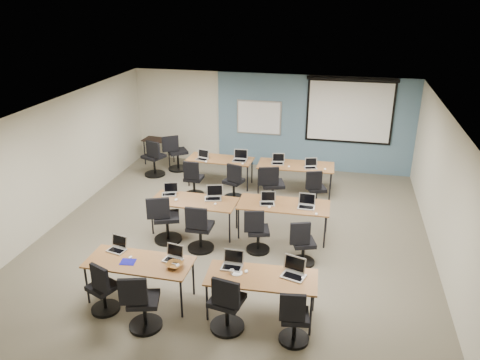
% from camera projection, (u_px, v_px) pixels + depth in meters
% --- Properties ---
extents(floor, '(8.00, 9.00, 0.02)m').
position_uv_depth(floor, '(234.00, 239.00, 9.82)').
color(floor, '#6B6354').
rests_on(floor, ground).
extents(ceiling, '(8.00, 9.00, 0.02)m').
position_uv_depth(ceiling, '(233.00, 113.00, 8.79)').
color(ceiling, white).
rests_on(ceiling, ground).
extents(wall_back, '(8.00, 0.04, 2.70)m').
position_uv_depth(wall_back, '(270.00, 121.00, 13.36)').
color(wall_back, beige).
rests_on(wall_back, ground).
extents(wall_front, '(8.00, 0.04, 2.70)m').
position_uv_depth(wall_front, '(140.00, 328.00, 5.25)').
color(wall_front, beige).
rests_on(wall_front, ground).
extents(wall_left, '(0.04, 9.00, 2.70)m').
position_uv_depth(wall_left, '(54.00, 164.00, 10.11)').
color(wall_left, beige).
rests_on(wall_left, ground).
extents(wall_right, '(0.04, 9.00, 2.70)m').
position_uv_depth(wall_right, '(447.00, 198.00, 8.49)').
color(wall_right, beige).
rests_on(wall_right, ground).
extents(blue_accent_panel, '(5.50, 0.04, 2.70)m').
position_uv_depth(blue_accent_panel, '(314.00, 124.00, 13.08)').
color(blue_accent_panel, '#3D5977').
rests_on(blue_accent_panel, wall_back).
extents(whiteboard, '(1.28, 0.03, 0.98)m').
position_uv_depth(whiteboard, '(259.00, 118.00, 13.32)').
color(whiteboard, '#B8B8B8').
rests_on(whiteboard, wall_back).
extents(projector_screen, '(2.40, 0.10, 1.82)m').
position_uv_depth(projector_screen, '(350.00, 107.00, 12.63)').
color(projector_screen, black).
rests_on(projector_screen, wall_back).
extents(training_table_front_left, '(1.76, 0.73, 0.73)m').
position_uv_depth(training_table_front_left, '(139.00, 264.00, 7.68)').
color(training_table_front_left, '#A1702A').
rests_on(training_table_front_left, floor).
extents(training_table_front_right, '(1.73, 0.72, 0.73)m').
position_uv_depth(training_table_front_right, '(262.00, 279.00, 7.27)').
color(training_table_front_right, brown).
rests_on(training_table_front_right, floor).
extents(training_table_mid_left, '(1.81, 0.75, 0.73)m').
position_uv_depth(training_table_mid_left, '(194.00, 202.00, 9.87)').
color(training_table_mid_left, '#99602E').
rests_on(training_table_mid_left, floor).
extents(training_table_mid_right, '(1.89, 0.79, 0.73)m').
position_uv_depth(training_table_mid_right, '(284.00, 206.00, 9.70)').
color(training_table_mid_right, '#A66E41').
rests_on(training_table_mid_right, floor).
extents(training_table_back_left, '(1.70, 0.71, 0.73)m').
position_uv_depth(training_table_back_left, '(220.00, 160.00, 12.26)').
color(training_table_back_left, olive).
rests_on(training_table_back_left, floor).
extents(training_table_back_right, '(1.91, 0.80, 0.73)m').
position_uv_depth(training_table_back_right, '(296.00, 166.00, 11.83)').
color(training_table_back_right, '#99633B').
rests_on(training_table_back_right, floor).
extents(laptop_0, '(0.30, 0.26, 0.23)m').
position_uv_depth(laptop_0, '(118.00, 247.00, 7.98)').
color(laptop_0, '#A9A9AA').
rests_on(laptop_0, training_table_front_left).
extents(mouse_0, '(0.07, 0.10, 0.03)m').
position_uv_depth(mouse_0, '(130.00, 257.00, 7.76)').
color(mouse_0, white).
rests_on(mouse_0, training_table_front_left).
extents(task_chair_0, '(0.49, 0.46, 0.95)m').
position_uv_depth(task_chair_0, '(103.00, 292.00, 7.46)').
color(task_chair_0, black).
rests_on(task_chair_0, floor).
extents(laptop_1, '(0.30, 0.26, 0.23)m').
position_uv_depth(laptop_1, '(174.00, 256.00, 7.70)').
color(laptop_1, '#B3B3B8').
rests_on(laptop_1, training_table_front_left).
extents(mouse_1, '(0.08, 0.11, 0.03)m').
position_uv_depth(mouse_1, '(178.00, 265.00, 7.54)').
color(mouse_1, white).
rests_on(mouse_1, training_table_front_left).
extents(task_chair_1, '(0.52, 0.52, 1.00)m').
position_uv_depth(task_chair_1, '(142.00, 306.00, 7.08)').
color(task_chair_1, black).
rests_on(task_chair_1, floor).
extents(laptop_2, '(0.33, 0.28, 0.25)m').
position_uv_depth(laptop_2, '(233.00, 263.00, 7.50)').
color(laptop_2, '#B9B9C3').
rests_on(laptop_2, training_table_front_right).
extents(mouse_2, '(0.06, 0.09, 0.03)m').
position_uv_depth(mouse_2, '(246.00, 271.00, 7.37)').
color(mouse_2, white).
rests_on(mouse_2, training_table_front_right).
extents(task_chair_2, '(0.54, 0.54, 1.01)m').
position_uv_depth(task_chair_2, '(227.00, 308.00, 7.05)').
color(task_chair_2, black).
rests_on(task_chair_2, floor).
extents(laptop_3, '(0.36, 0.30, 0.27)m').
position_uv_depth(laptop_3, '(294.00, 271.00, 7.28)').
color(laptop_3, '#B7B7B7').
rests_on(laptop_3, training_table_front_right).
extents(mouse_3, '(0.09, 0.11, 0.03)m').
position_uv_depth(mouse_3, '(303.00, 278.00, 7.20)').
color(mouse_3, white).
rests_on(mouse_3, training_table_front_right).
extents(task_chair_3, '(0.46, 0.46, 0.94)m').
position_uv_depth(task_chair_3, '(294.00, 321.00, 6.81)').
color(task_chair_3, black).
rests_on(task_chair_3, floor).
extents(laptop_4, '(0.31, 0.26, 0.24)m').
position_uv_depth(laptop_4, '(170.00, 192.00, 10.13)').
color(laptop_4, '#BCBCBC').
rests_on(laptop_4, training_table_mid_left).
extents(mouse_4, '(0.08, 0.11, 0.04)m').
position_uv_depth(mouse_4, '(176.00, 200.00, 9.85)').
color(mouse_4, white).
rests_on(mouse_4, training_table_mid_left).
extents(task_chair_4, '(0.60, 0.57, 1.05)m').
position_uv_depth(task_chair_4, '(165.00, 223.00, 9.56)').
color(task_chair_4, black).
rests_on(task_chair_4, floor).
extents(laptop_5, '(0.35, 0.30, 0.27)m').
position_uv_depth(laptop_5, '(214.00, 195.00, 9.93)').
color(laptop_5, silver).
rests_on(laptop_5, training_table_mid_left).
extents(mouse_5, '(0.08, 0.10, 0.03)m').
position_uv_depth(mouse_5, '(215.00, 204.00, 9.67)').
color(mouse_5, white).
rests_on(mouse_5, training_table_mid_left).
extents(task_chair_5, '(0.54, 0.54, 1.01)m').
position_uv_depth(task_chair_5, '(199.00, 232.00, 9.23)').
color(task_chair_5, black).
rests_on(task_chair_5, floor).
extents(laptop_6, '(0.31, 0.26, 0.23)m').
position_uv_depth(laptop_6, '(268.00, 201.00, 9.70)').
color(laptop_6, '#BABABA').
rests_on(laptop_6, training_table_mid_right).
extents(mouse_6, '(0.08, 0.11, 0.03)m').
position_uv_depth(mouse_6, '(269.00, 207.00, 9.53)').
color(mouse_6, white).
rests_on(mouse_6, training_table_mid_right).
extents(task_chair_6, '(0.48, 0.47, 0.96)m').
position_uv_depth(task_chair_6, '(257.00, 234.00, 9.19)').
color(task_chair_6, black).
rests_on(task_chair_6, floor).
extents(laptop_7, '(0.34, 0.29, 0.26)m').
position_uv_depth(laptop_7, '(307.00, 204.00, 9.54)').
color(laptop_7, silver).
rests_on(laptop_7, training_table_mid_right).
extents(mouse_7, '(0.09, 0.11, 0.03)m').
position_uv_depth(mouse_7, '(316.00, 214.00, 9.24)').
color(mouse_7, white).
rests_on(mouse_7, training_table_mid_right).
extents(task_chair_7, '(0.48, 0.46, 0.95)m').
position_uv_depth(task_chair_7, '(302.00, 246.00, 8.77)').
color(task_chair_7, black).
rests_on(task_chair_7, floor).
extents(laptop_8, '(0.31, 0.26, 0.24)m').
position_uv_depth(laptop_8, '(202.00, 157.00, 12.19)').
color(laptop_8, '#ADADAD').
rests_on(laptop_8, training_table_back_left).
extents(mouse_8, '(0.07, 0.10, 0.03)m').
position_uv_depth(mouse_8, '(206.00, 162.00, 12.01)').
color(mouse_8, white).
rests_on(mouse_8, training_table_back_left).
extents(task_chair_8, '(0.48, 0.48, 0.97)m').
position_uv_depth(task_chair_8, '(193.00, 181.00, 11.68)').
color(task_chair_8, black).
rests_on(task_chair_8, floor).
extents(laptop_9, '(0.36, 0.31, 0.27)m').
position_uv_depth(laptop_9, '(240.00, 158.00, 12.10)').
color(laptop_9, silver).
rests_on(laptop_9, training_table_back_left).
extents(mouse_9, '(0.06, 0.10, 0.03)m').
position_uv_depth(mouse_9, '(243.00, 164.00, 11.87)').
color(mouse_9, white).
rests_on(mouse_9, training_table_back_left).
extents(task_chair_9, '(0.49, 0.48, 0.97)m').
position_uv_depth(task_chair_9, '(234.00, 184.00, 11.50)').
color(task_chair_9, black).
rests_on(task_chair_9, floor).
extents(laptop_10, '(0.31, 0.27, 0.24)m').
position_uv_depth(laptop_10, '(278.00, 161.00, 11.91)').
color(laptop_10, '#ABABB1').
rests_on(laptop_10, training_table_back_right).
extents(mouse_10, '(0.07, 0.10, 0.03)m').
position_uv_depth(mouse_10, '(289.00, 166.00, 11.69)').
color(mouse_10, white).
rests_on(mouse_10, training_table_back_right).
extents(task_chair_10, '(0.59, 0.58, 1.05)m').
position_uv_depth(task_chair_10, '(272.00, 189.00, 11.13)').
color(task_chair_10, black).
rests_on(task_chair_10, floor).
extents(laptop_11, '(0.30, 0.26, 0.23)m').
position_uv_depth(laptop_11, '(311.00, 165.00, 11.62)').
color(laptop_11, '#A7A6B3').
rests_on(laptop_11, training_table_back_right).
extents(mouse_11, '(0.09, 0.12, 0.04)m').
position_uv_depth(mouse_11, '(325.00, 169.00, 11.51)').
color(mouse_11, white).
rests_on(mouse_11, training_table_back_right).
extents(task_chair_11, '(0.49, 0.47, 0.95)m').
position_uv_depth(task_chair_11, '(315.00, 192.00, 11.11)').
color(task_chair_11, black).
rests_on(task_chair_11, floor).
extents(blue_mousepad, '(0.27, 0.23, 0.01)m').
position_uv_depth(blue_mousepad, '(128.00, 262.00, 7.64)').
color(blue_mousepad, '#100E8C').
rests_on(blue_mousepad, training_table_front_left).
extents(snack_bowl, '(0.39, 0.39, 0.08)m').
position_uv_depth(snack_bowl, '(174.00, 265.00, 7.49)').
color(snack_bowl, brown).
rests_on(snack_bowl, training_table_front_left).
extents(snack_plate, '(0.21, 0.21, 0.01)m').
position_uv_depth(snack_plate, '(236.00, 273.00, 7.35)').
color(snack_plate, white).
rests_on(snack_plate, training_table_front_right).
extents(coffee_cup, '(0.07, 0.07, 0.05)m').
position_uv_depth(coffee_cup, '(232.00, 272.00, 7.31)').
color(coffee_cup, white).
rests_on(coffee_cup, snack_plate).
extents(utility_table, '(0.88, 0.49, 0.75)m').
position_uv_depth(utility_table, '(159.00, 142.00, 13.78)').
color(utility_table, black).
rests_on(utility_table, floor).
extents(spare_chair_a, '(0.65, 0.58, 1.05)m').
position_uv_depth(spare_chair_a, '(176.00, 156.00, 13.35)').
color(spare_chair_a, black).
rests_on(spare_chair_a, floor).
extents(spare_chair_b, '(0.61, 0.58, 1.05)m').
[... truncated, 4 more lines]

